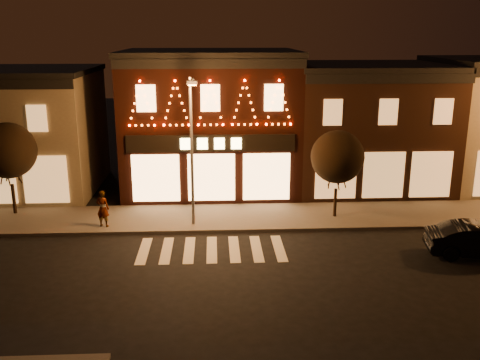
{
  "coord_description": "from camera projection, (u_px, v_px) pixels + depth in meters",
  "views": [
    {
      "loc": [
        0.14,
        -18.04,
        9.38
      ],
      "look_at": [
        1.26,
        4.0,
        3.2
      ],
      "focal_mm": 39.96,
      "sensor_mm": 36.0,
      "label": 1
    }
  ],
  "objects": [
    {
      "name": "dark_sedan",
      "position": [
        480.0,
        241.0,
        22.82
      ],
      "size": [
        4.59,
        2.2,
        1.45
      ],
      "primitive_type": "imported",
      "rotation": [
        0.0,
        0.0,
        1.41
      ],
      "color": "black",
      "rests_on": "ground"
    },
    {
      "name": "building_right_a",
      "position": [
        366.0,
        126.0,
        32.77
      ],
      "size": [
        9.2,
        8.28,
        7.5
      ],
      "color": "#341C12",
      "rests_on": "ground"
    },
    {
      "name": "tree_left",
      "position": [
        8.0,
        151.0,
        27.13
      ],
      "size": [
        2.86,
        2.86,
        4.79
      ],
      "rotation": [
        0.0,
        0.0,
        0.15
      ],
      "color": "black",
      "rests_on": "sidewalk_far"
    },
    {
      "name": "streetlamp_mid",
      "position": [
        192.0,
        141.0,
        25.12
      ],
      "size": [
        0.47,
        1.65,
        7.19
      ],
      "rotation": [
        0.0,
        0.0,
        -0.1
      ],
      "color": "#59595E",
      "rests_on": "sidewalk_far"
    },
    {
      "name": "building_pulp",
      "position": [
        211.0,
        120.0,
        32.19
      ],
      "size": [
        10.2,
        8.34,
        8.3
      ],
      "color": "black",
      "rests_on": "ground"
    },
    {
      "name": "ground",
      "position": [
        212.0,
        292.0,
        19.87
      ],
      "size": [
        120.0,
        120.0,
        0.0
      ],
      "primitive_type": "plane",
      "color": "black",
      "rests_on": "ground"
    },
    {
      "name": "tree_right",
      "position": [
        337.0,
        157.0,
        26.74
      ],
      "size": [
        2.68,
        2.68,
        4.47
      ],
      "rotation": [
        0.0,
        0.0,
        0.03
      ],
      "color": "black",
      "rests_on": "sidewalk_far"
    },
    {
      "name": "sidewalk_far",
      "position": [
        250.0,
        217.0,
        27.64
      ],
      "size": [
        44.0,
        4.0,
        0.15
      ],
      "primitive_type": "cube",
      "color": "#47423D",
      "rests_on": "ground"
    },
    {
      "name": "pedestrian",
      "position": [
        103.0,
        209.0,
        25.88
      ],
      "size": [
        0.77,
        0.63,
        1.83
      ],
      "primitive_type": "imported",
      "rotation": [
        0.0,
        0.0,
        2.81
      ],
      "color": "gray",
      "rests_on": "sidewalk_far"
    }
  ]
}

